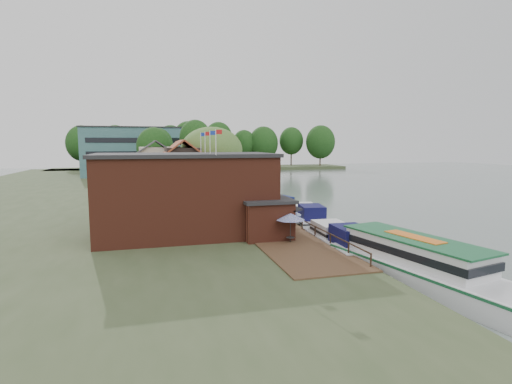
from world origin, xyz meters
TOP-DOWN VIEW (x-y plane):
  - ground at (0.00, 0.00)m, footprint 260.00×260.00m
  - land_bank at (-30.00, 35.00)m, footprint 50.00×140.00m
  - quay_deck at (-8.00, 10.00)m, footprint 6.00×50.00m
  - quay_rail at (-5.30, 10.50)m, footprint 0.20×49.00m
  - pub at (-14.00, -1.00)m, footprint 20.00×11.00m
  - hotel_block at (-22.00, 70.00)m, footprint 25.40×12.40m
  - cottage_a at (-15.00, 14.00)m, footprint 8.60×7.60m
  - cottage_b at (-18.00, 24.00)m, footprint 9.60×8.60m
  - cottage_c at (-14.00, 33.00)m, footprint 7.60×7.60m
  - willow at (-10.50, 19.00)m, footprint 8.60×8.60m
  - umbrella_0 at (-8.08, -6.36)m, footprint 2.42×2.42m
  - umbrella_1 at (-7.30, -4.22)m, footprint 1.97×1.97m
  - umbrella_2 at (-7.90, -1.62)m, footprint 1.98×1.98m
  - umbrella_3 at (-7.28, 1.46)m, footprint 2.22×2.22m
  - umbrella_4 at (-7.53, 5.98)m, footprint 2.45×2.45m
  - cruiser_0 at (-3.86, -6.74)m, footprint 3.86×10.85m
  - cruiser_1 at (-2.18, 4.29)m, footprint 5.11×11.01m
  - cruiser_2 at (-2.78, 14.11)m, footprint 5.05×9.96m
  - tour_boat at (-2.32, -15.17)m, footprint 6.78×14.68m
  - swan at (-3.28, -13.11)m, footprint 0.44×0.44m
  - bank_tree_0 at (-10.07, 41.78)m, footprint 6.13×6.13m
  - bank_tree_1 at (-17.79, 48.77)m, footprint 7.06×7.06m
  - bank_tree_2 at (-16.55, 57.74)m, footprint 6.33×6.33m
  - bank_tree_3 at (-18.44, 77.42)m, footprint 7.30×7.30m
  - bank_tree_4 at (-18.92, 86.14)m, footprint 8.08×8.08m
  - bank_tree_5 at (-15.36, 95.94)m, footprint 7.42×7.42m

SIDE VIEW (x-z plane):
  - ground at x=0.00m, z-range 0.00..0.00m
  - swan at x=-3.28m, z-range 0.00..0.44m
  - land_bank at x=-30.00m, z-range 0.00..1.00m
  - quay_deck at x=-8.00m, z-range 1.00..1.10m
  - cruiser_2 at x=-2.78m, z-range 0.00..2.29m
  - cruiser_1 at x=-2.18m, z-range 0.00..2.59m
  - cruiser_0 at x=-3.86m, z-range 0.00..2.63m
  - quay_rail at x=-5.30m, z-range 1.00..2.00m
  - tour_boat at x=-2.32m, z-range 0.00..3.09m
  - umbrella_0 at x=-8.08m, z-range 1.10..3.48m
  - umbrella_1 at x=-7.30m, z-range 1.10..3.48m
  - umbrella_2 at x=-7.90m, z-range 1.10..3.48m
  - umbrella_3 at x=-7.28m, z-range 1.10..3.48m
  - umbrella_4 at x=-7.53m, z-range 1.10..3.48m
  - pub at x=-14.00m, z-range 1.00..8.30m
  - cottage_a at x=-15.00m, z-range 1.00..9.50m
  - cottage_b at x=-18.00m, z-range 1.00..9.50m
  - cottage_c at x=-14.00m, z-range 1.00..9.50m
  - willow at x=-10.50m, z-range 1.00..11.43m
  - bank_tree_3 at x=-18.44m, z-range 1.00..12.00m
  - bank_tree_4 at x=-18.92m, z-range 1.00..12.39m
  - bank_tree_1 at x=-17.79m, z-range 1.00..12.46m
  - bank_tree_2 at x=-16.55m, z-range 1.00..12.63m
  - bank_tree_5 at x=-15.36m, z-range 1.00..12.69m
  - hotel_block at x=-22.00m, z-range 1.00..13.30m
  - bank_tree_0 at x=-10.07m, z-range 1.00..13.71m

